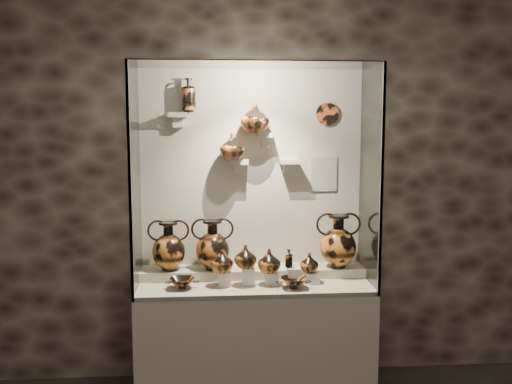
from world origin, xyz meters
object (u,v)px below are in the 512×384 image
jug_a (222,261)px  ovoid_vase_a (232,147)px  amphora_mid (213,245)px  amphora_left (169,246)px  jug_c (269,261)px  jug_e (309,263)px  lekythos_small (289,257)px  lekythos_tall (189,93)px  amphora_right (338,241)px  jug_b (245,256)px  kylix_right (294,282)px  ovoid_vase_b (255,118)px  kylix_left (182,282)px

jug_a → ovoid_vase_a: size_ratio=0.86×
amphora_mid → ovoid_vase_a: bearing=37.3°
amphora_left → amphora_mid: bearing=9.6°
jug_c → ovoid_vase_a: ovoid_vase_a is taller
jug_e → amphora_left: bearing=177.9°
amphora_mid → ovoid_vase_a: (0.15, 0.06, 0.73)m
amphora_left → jug_c: bearing=-5.6°
jug_e → amphora_mid: bearing=173.7°
lekythos_small → lekythos_tall: bearing=147.1°
amphora_right → ovoid_vase_a: 1.07m
amphora_mid → jug_b: amphora_mid is taller
lekythos_tall → kylix_right: bearing=-7.2°
ovoid_vase_a → ovoid_vase_b: (0.17, -0.01, 0.21)m
jug_a → amphora_right: bearing=14.0°
jug_b → lekythos_tall: size_ratio=0.59×
jug_c → jug_a: bearing=177.7°
jug_e → lekythos_tall: size_ratio=0.51×
amphora_left → jug_a: amphora_left is taller
jug_c → ovoid_vase_a: (-0.25, 0.26, 0.81)m
amphora_left → jug_a: (0.39, -0.21, -0.07)m
amphora_right → ovoid_vase_b: (-0.63, 0.06, 0.93)m
amphora_mid → lekythos_small: (0.55, -0.18, -0.06)m
amphora_right → lekythos_small: bearing=-156.3°
jug_a → jug_b: jug_b is taller
lekythos_small → jug_a: bearing=170.9°
ovoid_vase_a → ovoid_vase_b: bearing=-21.5°
jug_a → amphora_left: bearing=153.7°
lekythos_small → amphora_right: bearing=11.2°
amphora_mid → jug_e: bearing=3.5°
amphora_mid → kylix_left: amphora_mid is taller
lekythos_small → amphora_left: bearing=156.3°
kylix_left → ovoid_vase_a: 1.05m
amphora_mid → jug_c: (0.40, -0.20, -0.08)m
lekythos_tall → jug_e: bearing=3.6°
ovoid_vase_b → kylix_right: bearing=-36.5°
lekythos_tall → amphora_right: bearing=15.4°
amphora_mid → jug_e: size_ratio=2.64×
amphora_mid → lekythos_tall: lekythos_tall is taller
amphora_left → lekythos_small: (0.87, -0.18, -0.06)m
amphora_mid → jug_b: size_ratio=2.26×
kylix_right → ovoid_vase_a: 1.09m
ovoid_vase_a → lekythos_small: bearing=-48.3°
kylix_left → ovoid_vase_a: ovoid_vase_a is taller
jug_e → kylix_left: (-0.92, -0.07, -0.11)m
lekythos_tall → ovoid_vase_b: 0.52m
lekythos_tall → ovoid_vase_b: bearing=14.9°
amphora_left → jug_e: 1.05m
jug_e → jug_a: bearing=-169.6°
jug_c → kylix_right: 0.23m
amphora_right → amphora_mid: bearing=180.0°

